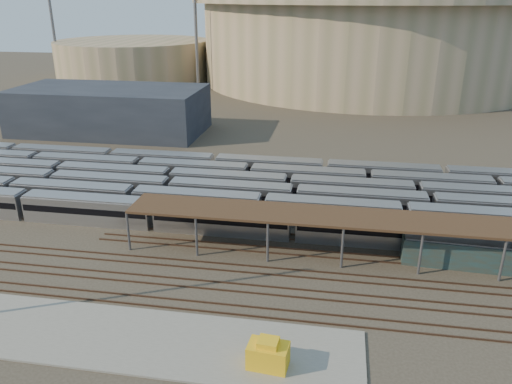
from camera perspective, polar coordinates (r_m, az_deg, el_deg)
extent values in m
plane|color=#383026|center=(60.12, -7.60, -7.73)|extent=(420.00, 420.00, 0.00)
cube|color=gray|center=(50.27, -18.41, -15.13)|extent=(50.00, 9.00, 0.20)
cube|color=#A7A7AB|center=(68.34, -11.61, -2.57)|extent=(112.00, 2.90, 3.60)
cube|color=#A7A7AB|center=(68.56, 0.78, -2.02)|extent=(112.00, 2.90, 3.60)
cube|color=#A7A7AB|center=(75.81, -9.89, 0.01)|extent=(112.00, 2.90, 3.60)
cube|color=#A7A7AB|center=(75.96, 3.72, 0.35)|extent=(112.00, 2.90, 3.60)
cube|color=#A7A7AB|center=(80.76, -0.77, 1.70)|extent=(112.00, 2.90, 3.60)
cube|color=#A7A7AB|center=(86.04, -4.75, 2.89)|extent=(112.00, 2.90, 3.60)
cylinder|color=slate|center=(62.72, -14.40, -4.39)|extent=(0.30, 0.30, 5.00)
cylinder|color=slate|center=(67.20, -12.60, -2.43)|extent=(0.30, 0.30, 5.00)
cylinder|color=slate|center=(59.90, -6.83, -5.10)|extent=(0.30, 0.30, 5.00)
cylinder|color=slate|center=(64.58, -5.51, -2.99)|extent=(0.30, 0.30, 5.00)
cylinder|color=slate|center=(58.21, 1.34, -5.77)|extent=(0.30, 0.30, 5.00)
cylinder|color=slate|center=(63.01, 2.06, -3.55)|extent=(0.30, 0.30, 5.00)
cylinder|color=slate|center=(57.76, 9.83, -6.34)|extent=(0.30, 0.30, 5.00)
cylinder|color=slate|center=(62.60, 9.87, -4.06)|extent=(0.30, 0.30, 5.00)
cylinder|color=slate|center=(58.57, 18.29, -6.78)|extent=(0.30, 0.30, 5.00)
cylinder|color=slate|center=(63.35, 17.66, -4.49)|extent=(0.30, 0.30, 5.00)
cylinder|color=slate|center=(60.60, 26.36, -7.05)|extent=(0.30, 0.30, 5.00)
cylinder|color=slate|center=(65.23, 25.14, -4.82)|extent=(0.30, 0.30, 5.00)
cube|color=#3B2718|center=(59.28, 14.16, -3.10)|extent=(60.00, 6.00, 0.30)
cube|color=#4C3323|center=(58.63, -8.10, -8.47)|extent=(170.00, 0.12, 0.18)
cube|color=#4C3323|center=(59.87, -7.67, -7.77)|extent=(170.00, 0.12, 0.18)
cube|color=#4C3323|center=(55.40, -9.34, -10.49)|extent=(170.00, 0.12, 0.18)
cube|color=#4C3323|center=(56.60, -8.86, -9.71)|extent=(170.00, 0.12, 0.18)
cube|color=#4C3323|center=(52.27, -10.76, -12.75)|extent=(170.00, 0.12, 0.18)
cube|color=#4C3323|center=(53.43, -10.21, -11.87)|extent=(170.00, 0.12, 0.18)
cylinder|color=tan|center=(190.70, 12.72, 16.47)|extent=(116.00, 116.00, 28.00)
cylinder|color=tan|center=(196.74, -13.73, 14.48)|extent=(56.00, 56.00, 14.00)
cube|color=#1E232D|center=(119.33, -16.34, 8.98)|extent=(42.00, 20.00, 10.00)
cylinder|color=slate|center=(166.90, -6.86, 17.55)|extent=(1.00, 1.00, 36.00)
cylinder|color=slate|center=(198.22, -22.15, 16.81)|extent=(1.00, 1.00, 36.00)
cylinder|color=slate|center=(211.86, 2.60, 18.49)|extent=(1.00, 1.00, 36.00)
cube|color=#1C3F46|center=(62.40, 22.63, -6.53)|extent=(13.77, 3.38, 3.19)
cube|color=gold|center=(43.76, 1.39, -18.17)|extent=(3.55, 2.41, 2.11)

